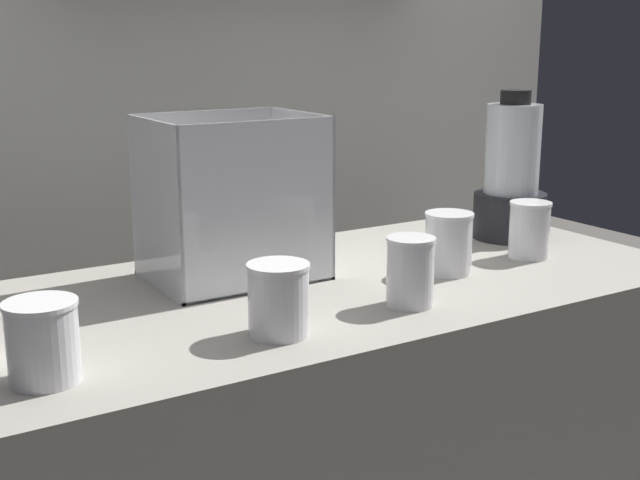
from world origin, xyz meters
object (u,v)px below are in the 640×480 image
(blender_pitcher, at_px, (511,180))
(juice_cup_mango_left, at_px, (43,346))
(juice_cup_pomegranate_middle, at_px, (279,304))
(juice_cup_carrot_rightmost, at_px, (529,232))
(carrot_display_bin, at_px, (232,229))
(juice_cup_mango_far_right, at_px, (448,246))
(juice_cup_pomegranate_right, at_px, (410,276))

(blender_pitcher, relative_size, juice_cup_mango_left, 2.98)
(juice_cup_mango_left, xyz_separation_m, juice_cup_pomegranate_middle, (0.34, -0.01, -0.00))
(juice_cup_mango_left, distance_m, juice_cup_pomegranate_middle, 0.34)
(juice_cup_carrot_rightmost, bearing_deg, blender_pitcher, 59.09)
(juice_cup_pomegranate_middle, bearing_deg, juice_cup_carrot_rightmost, 11.30)
(juice_cup_pomegranate_middle, bearing_deg, carrot_display_bin, 76.23)
(juice_cup_mango_left, xyz_separation_m, juice_cup_mango_far_right, (0.77, 0.12, 0.00))
(juice_cup_mango_left, bearing_deg, blender_pitcher, 13.96)
(juice_cup_pomegranate_right, bearing_deg, juice_cup_pomegranate_middle, -177.94)
(juice_cup_mango_far_right, bearing_deg, juice_cup_carrot_rightmost, 1.05)
(juice_cup_pomegranate_middle, height_order, juice_cup_pomegranate_right, juice_cup_pomegranate_right)
(juice_cup_pomegranate_right, height_order, juice_cup_carrot_rightmost, juice_cup_pomegranate_right)
(juice_cup_mango_left, relative_size, juice_cup_pomegranate_right, 0.93)
(blender_pitcher, bearing_deg, carrot_display_bin, 176.61)
(carrot_display_bin, distance_m, juice_cup_pomegranate_middle, 0.33)
(blender_pitcher, xyz_separation_m, juice_cup_mango_left, (-1.07, -0.27, -0.08))
(juice_cup_pomegranate_middle, xyz_separation_m, juice_cup_carrot_rightmost, (0.64, 0.13, 0.00))
(blender_pitcher, bearing_deg, juice_cup_pomegranate_right, -151.06)
(juice_cup_mango_left, bearing_deg, juice_cup_pomegranate_right, 0.09)
(juice_cup_pomegranate_right, relative_size, juice_cup_mango_far_right, 1.00)
(juice_cup_carrot_rightmost, bearing_deg, juice_cup_mango_far_right, -178.95)
(blender_pitcher, relative_size, juice_cup_pomegranate_middle, 2.93)
(blender_pitcher, distance_m, juice_cup_pomegranate_middle, 0.79)
(juice_cup_mango_left, relative_size, juice_cup_carrot_rightmost, 0.95)
(juice_cup_pomegranate_right, bearing_deg, juice_cup_mango_left, -179.91)
(juice_cup_pomegranate_middle, bearing_deg, juice_cup_mango_far_right, 16.15)
(juice_cup_pomegranate_middle, relative_size, juice_cup_mango_far_right, 0.95)
(juice_cup_mango_left, distance_m, juice_cup_carrot_rightmost, 0.99)
(juice_cup_pomegranate_right, bearing_deg, carrot_display_bin, 119.97)
(juice_cup_mango_left, relative_size, juice_cup_pomegranate_middle, 0.98)
(carrot_display_bin, relative_size, juice_cup_pomegranate_middle, 2.71)
(juice_cup_pomegranate_right, distance_m, juice_cup_carrot_rightmost, 0.41)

